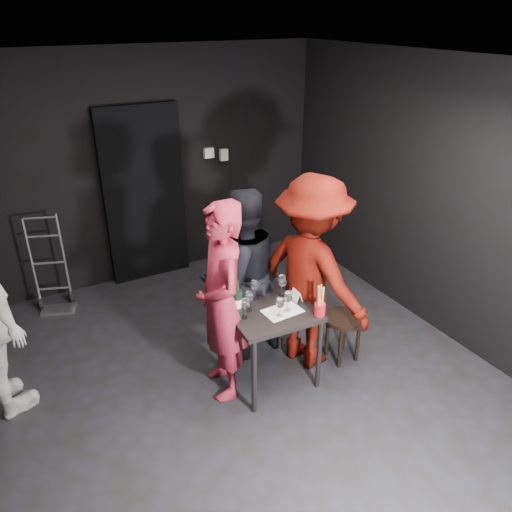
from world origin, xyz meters
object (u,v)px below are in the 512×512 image
tasting_table (269,317)px  breadstick_cup (320,301)px  server_red (221,287)px  wine_bottle (237,303)px  stool (344,324)px  man_maroon (313,254)px  hand_truck (55,291)px  woman_black (241,266)px

tasting_table → breadstick_cup: size_ratio=2.55×
server_red → wine_bottle: 0.19m
stool → man_maroon: bearing=149.4°
hand_truck → woman_black: bearing=-29.1°
woman_black → breadstick_cup: bearing=107.2°
tasting_table → stool: (0.76, -0.10, -0.27)m
wine_bottle → breadstick_cup: (0.61, -0.31, 0.00)m
breadstick_cup → hand_truck: bearing=126.1°
stool → breadstick_cup: (-0.45, -0.20, 0.50)m
stool → woman_black: 1.11m
tasting_table → breadstick_cup: breadstick_cup is taller
woman_black → wine_bottle: size_ratio=5.36×
server_red → breadstick_cup: server_red is taller
server_red → man_maroon: bearing=99.3°
tasting_table → man_maroon: bearing=8.4°
woman_black → wine_bottle: woman_black is taller
woman_black → man_maroon: 0.67m
man_maroon → wine_bottle: bearing=78.4°
breadstick_cup → tasting_table: bearing=135.9°
man_maroon → wine_bottle: size_ratio=6.46×
tasting_table → woman_black: bearing=91.5°
tasting_table → server_red: (-0.41, 0.07, 0.37)m
server_red → man_maroon: 0.89m
hand_truck → man_maroon: 3.02m
hand_truck → wine_bottle: 2.57m
stool → breadstick_cup: breadstick_cup is taller
hand_truck → server_red: (1.09, -2.10, 0.82)m
stool → woman_black: size_ratio=0.26×
wine_bottle → server_red: bearing=148.8°
man_maroon → stool: bearing=-137.0°
hand_truck → breadstick_cup: bearing=-34.4°
man_maroon → breadstick_cup: (-0.17, -0.37, -0.23)m
man_maroon → breadstick_cup: man_maroon is taller
stool → wine_bottle: wine_bottle is taller
stool → wine_bottle: bearing=174.5°
woman_black → man_maroon: man_maroon is taller
man_maroon → wine_bottle: man_maroon is taller
server_red → stool: bearing=91.2°
server_red → wine_bottle: bearing=68.2°
stool → server_red: bearing=171.8°
stool → server_red: size_ratio=0.23×
server_red → breadstick_cup: 0.82m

